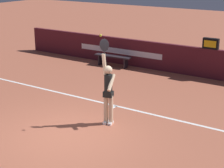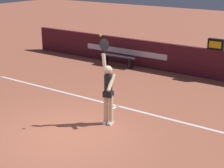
% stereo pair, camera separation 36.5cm
% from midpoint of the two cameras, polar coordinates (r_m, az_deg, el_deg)
% --- Properties ---
extents(ground_plane, '(60.00, 60.00, 0.00)m').
position_cam_midpoint_polar(ground_plane, '(10.22, -8.24, -7.69)').
color(ground_plane, '#A6583F').
extents(court_lines, '(11.72, 5.63, 0.00)m').
position_cam_midpoint_polar(court_lines, '(10.10, -8.93, -8.04)').
color(court_lines, white).
rests_on(court_lines, ground).
extents(back_wall, '(16.05, 0.18, 1.20)m').
position_cam_midpoint_polar(back_wall, '(15.84, 9.05, 3.82)').
color(back_wall, '#4D1721').
rests_on(back_wall, ground).
extents(speed_display, '(0.63, 0.20, 0.43)m').
position_cam_midpoint_polar(speed_display, '(15.15, 14.21, 6.02)').
color(speed_display, black).
rests_on(speed_display, back_wall).
extents(tennis_player, '(0.47, 0.46, 2.47)m').
position_cam_midpoint_polar(tennis_player, '(10.42, -1.60, -0.89)').
color(tennis_player, beige).
rests_on(tennis_player, ground).
extents(tennis_ball, '(0.07, 0.07, 0.07)m').
position_cam_midpoint_polar(tennis_ball, '(9.92, -2.82, 7.43)').
color(tennis_ball, '#D2DA34').
extents(courtside_bench_near, '(1.74, 0.47, 0.49)m').
position_cam_midpoint_polar(courtside_bench_near, '(16.70, -0.50, 4.00)').
color(courtside_bench_near, black).
rests_on(courtside_bench_near, ground).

